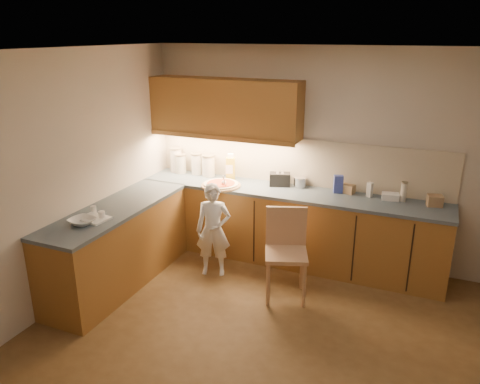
{
  "coord_description": "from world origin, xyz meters",
  "views": [
    {
      "loc": [
        1.19,
        -3.45,
        2.74
      ],
      "look_at": [
        -0.8,
        1.2,
        1.0
      ],
      "focal_mm": 35.0,
      "sensor_mm": 36.0,
      "label": 1
    }
  ],
  "objects_px": {
    "toaster": "(280,179)",
    "wooden_chair": "(286,247)",
    "oil_jug": "(231,168)",
    "pizza_on_board": "(221,185)",
    "child": "(213,230)"
  },
  "relations": [
    {
      "from": "pizza_on_board",
      "to": "oil_jug",
      "type": "bearing_deg",
      "value": 91.85
    },
    {
      "from": "wooden_chair",
      "to": "oil_jug",
      "type": "relative_size",
      "value": 2.84
    },
    {
      "from": "pizza_on_board",
      "to": "oil_jug",
      "type": "distance_m",
      "value": 0.34
    },
    {
      "from": "pizza_on_board",
      "to": "wooden_chair",
      "type": "xyz_separation_m",
      "value": [
        1.06,
        -0.62,
        -0.38
      ]
    },
    {
      "from": "pizza_on_board",
      "to": "toaster",
      "type": "height_order",
      "value": "pizza_on_board"
    },
    {
      "from": "oil_jug",
      "to": "toaster",
      "type": "height_order",
      "value": "oil_jug"
    },
    {
      "from": "oil_jug",
      "to": "toaster",
      "type": "distance_m",
      "value": 0.68
    },
    {
      "from": "pizza_on_board",
      "to": "child",
      "type": "distance_m",
      "value": 0.66
    },
    {
      "from": "pizza_on_board",
      "to": "wooden_chair",
      "type": "distance_m",
      "value": 1.28
    },
    {
      "from": "toaster",
      "to": "oil_jug",
      "type": "bearing_deg",
      "value": 161.85
    },
    {
      "from": "pizza_on_board",
      "to": "toaster",
      "type": "relative_size",
      "value": 1.72
    },
    {
      "from": "toaster",
      "to": "wooden_chair",
      "type": "bearing_deg",
      "value": -85.11
    },
    {
      "from": "wooden_chair",
      "to": "oil_jug",
      "type": "distance_m",
      "value": 1.51
    },
    {
      "from": "oil_jug",
      "to": "toaster",
      "type": "bearing_deg",
      "value": -0.04
    },
    {
      "from": "wooden_chair",
      "to": "toaster",
      "type": "relative_size",
      "value": 3.42
    }
  ]
}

